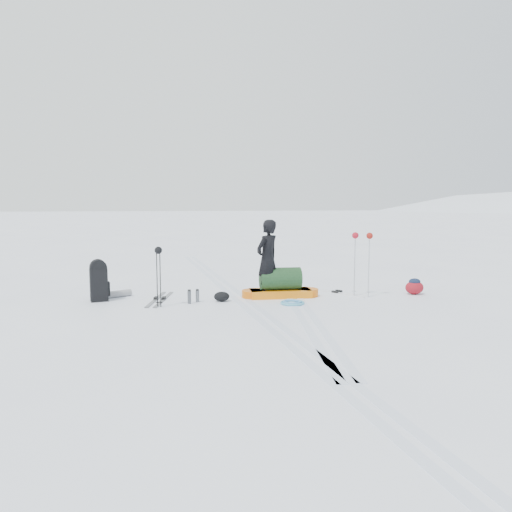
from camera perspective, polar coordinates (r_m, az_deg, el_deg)
The scene contains 13 objects.
ground at distance 10.59m, azimuth -1.29°, elevation -5.31°, with size 200.00×200.00×0.00m, color white.
ski_tracks at distance 11.55m, azimuth 0.98°, elevation -4.32°, with size 3.38×17.97×0.01m.
skier at distance 11.00m, azimuth 1.31°, elevation -0.32°, with size 0.63×0.41×1.73m, color black.
pulk_sled at distance 11.15m, azimuth 2.79°, elevation -3.41°, with size 1.75×0.62×0.66m.
expedition_rucksack at distance 11.19m, azimuth -17.25°, elevation -2.81°, with size 0.86×0.75×0.90m.
ski_poles_black at distance 10.18m, azimuth -11.09°, elevation -0.19°, with size 0.17×0.15×1.23m.
ski_poles_silver at distance 11.34m, azimuth 12.05°, elevation 1.47°, with size 0.41×0.31×1.44m.
touring_skis_grey at distance 11.06m, azimuth -10.94°, elevation -4.85°, with size 0.63×1.74×0.06m.
touring_skis_white at distance 11.81m, azimuth 9.23°, elevation -4.12°, with size 1.10×1.44×0.06m.
rope_coil at distance 10.45m, azimuth 4.16°, elevation -5.32°, with size 0.66×0.66×0.06m.
small_daypack at distance 12.03m, azimuth 17.65°, elevation -3.35°, with size 0.44×0.34×0.37m.
thermos_pair at distance 10.60m, azimuth -7.19°, elevation -4.59°, with size 0.26×0.22×0.30m.
stuff_sack at distance 10.70m, azimuth -3.94°, elevation -4.64°, with size 0.36×0.29×0.21m.
Camera 1 is at (-1.75, -10.23, 2.13)m, focal length 35.00 mm.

